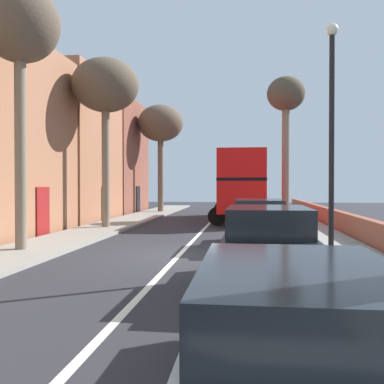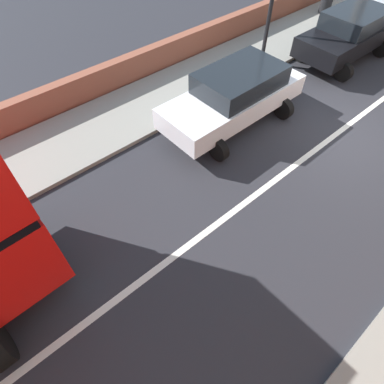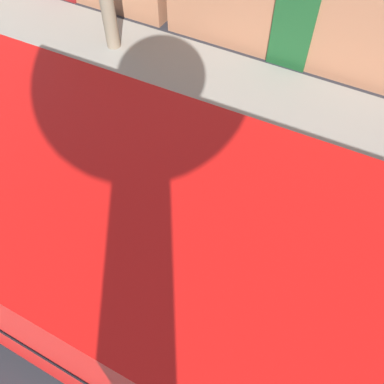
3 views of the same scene
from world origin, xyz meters
name	(u,v)px [view 3 (image 3 of 3)]	position (x,y,z in m)	size (l,w,h in m)	color
double_decker_bus	(182,296)	(1.70, 13.43, 2.35)	(3.76, 10.34, 4.06)	red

